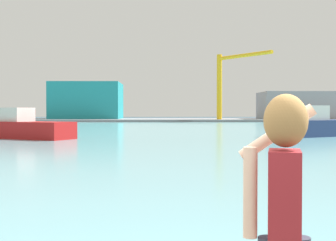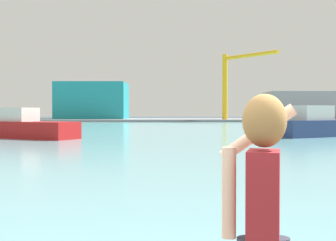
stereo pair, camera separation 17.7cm
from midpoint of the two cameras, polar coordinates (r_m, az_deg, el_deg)
The scene contains 9 objects.
ground_plane at distance 53.15m, azimuth 0.78°, elevation -1.07°, with size 220.00×220.00×0.00m, color #334751.
harbor_water at distance 55.14m, azimuth 0.76°, elevation -0.98°, with size 140.00×100.00×0.02m, color #6BA8B2.
far_shore_dock at distance 95.12m, azimuth 0.52°, elevation 0.08°, with size 140.00×20.00×0.48m, color gray.
person_photographer at distance 3.03m, azimuth 13.55°, elevation -9.61°, with size 0.54×0.57×1.74m.
boat_moored at distance 36.63m, azimuth -17.14°, elevation -0.79°, with size 8.73×6.26×2.34m.
boat_moored_2 at distance 39.25m, azimuth 18.81°, elevation -0.58°, with size 8.89×6.41×2.53m.
warehouse_left at distance 98.20m, azimuth -9.13°, elevation 2.45°, with size 14.24×12.59×7.57m, color teal.
warehouse_right at distance 98.86m, azimuth 17.09°, elevation 1.82°, with size 16.09×10.17×5.57m, color gray.
port_crane at distance 87.42m, azimuth 8.38°, elevation 5.45°, with size 8.48×11.12×12.55m.
Camera 2 is at (-0.45, -3.10, 2.11)m, focal length 48.65 mm.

